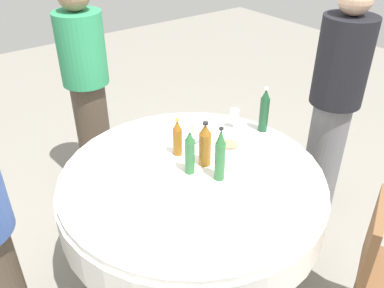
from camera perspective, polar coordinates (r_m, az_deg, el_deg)
The scene contains 16 objects.
ground_plane at distance 2.83m, azimuth -0.00°, elevation -16.35°, with size 10.00×10.00×0.00m, color gray.
dining_table at distance 2.42m, azimuth -0.00°, elevation -6.95°, with size 1.54×1.54×0.74m.
bottle_amber_outer at distance 2.44m, azimuth -2.04°, elevation 0.82°, with size 0.06×0.06×0.25m.
bottle_green_mid at distance 2.21m, azimuth 3.96°, elevation -1.63°, with size 0.06×0.06×0.33m.
bottle_amber_front at distance 2.34m, azimuth 1.84°, elevation -0.16°, with size 0.07×0.07×0.28m.
bottle_green_east at distance 2.27m, azimuth -0.38°, elevation -1.27°, with size 0.06×0.06×0.28m.
bottle_dark_green_left at distance 2.72m, azimuth 10.06°, elevation 4.57°, with size 0.06×0.06×0.31m.
wine_glass_east at distance 2.74m, azimuth 5.95°, elevation 4.09°, with size 0.06×0.06×0.14m.
wine_glass_left at distance 2.54m, azimuth 0.64°, elevation 2.16°, with size 0.07×0.07×0.16m.
plate_south at distance 2.57m, azimuth 5.20°, elevation -0.26°, with size 0.26×0.26×0.04m.
plate_inner at distance 2.72m, azimuth -6.29°, elevation 1.55°, with size 0.25×0.25×0.02m.
plate_right at distance 2.28m, azimuth -12.14°, elevation -5.71°, with size 0.24×0.24×0.02m.
knife_mid at distance 2.19m, azimuth -0.07°, elevation -6.91°, with size 0.18×0.02×0.01m, color silver.
fork_front at distance 2.09m, azimuth -4.52°, elevation -9.10°, with size 0.18×0.02×0.01m, color silver.
person_outer at distance 3.18m, azimuth -14.47°, elevation 7.76°, with size 0.34×0.34×1.64m.
person_mid at distance 2.93m, azimuth 19.25°, elevation 5.30°, with size 0.34×0.34×1.68m.
Camera 1 is at (-1.51, 1.12, 2.12)m, focal length 38.16 mm.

